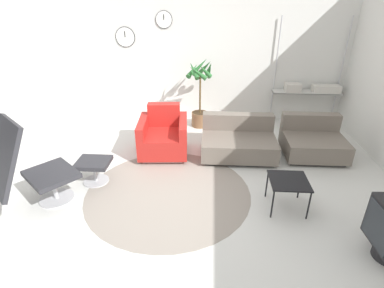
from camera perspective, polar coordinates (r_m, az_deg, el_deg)
The scene contains 11 objects.
ground_plane at distance 4.30m, azimuth -4.91°, elevation -7.98°, with size 12.00×12.00×0.00m, color silver.
wall_back at distance 6.34m, azimuth -1.75°, elevation 17.17°, with size 12.00×0.09×2.80m.
round_rug at distance 4.17m, azimuth -4.54°, elevation -9.08°, with size 2.24×2.24×0.01m.
lounge_chair at distance 3.97m, azimuth -31.05°, elevation -2.09°, with size 1.09×1.14×1.31m.
ottoman at distance 4.47m, azimuth -18.17°, elevation -4.10°, with size 0.46×0.39×0.34m.
armchair_red at distance 5.03m, azimuth -5.43°, elevation 1.31°, with size 0.85×0.87×0.79m.
couch_low at distance 5.06m, azimuth 8.77°, elevation 0.42°, with size 1.20×0.86×0.62m.
couch_second at distance 5.40m, azimuth 21.98°, elevation 0.41°, with size 0.96×0.86×0.62m.
side_table at distance 3.87m, azimuth 17.93°, elevation -7.03°, with size 0.46×0.46×0.41m.
potted_plant at distance 6.02m, azimuth 1.56°, elevation 8.78°, with size 0.54×0.53×1.37m.
shelf_unit at distance 6.55m, azimuth 21.51°, elevation 9.79°, with size 1.34×0.28×2.10m.
Camera 1 is at (0.60, -3.50, 2.42)m, focal length 28.00 mm.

